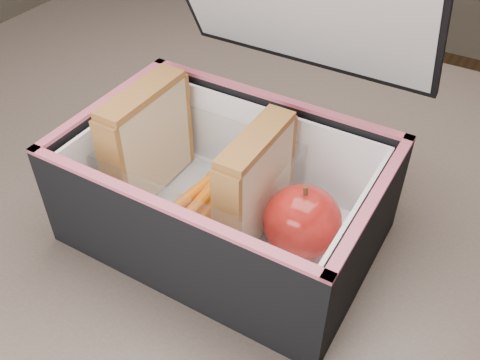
{
  "coord_description": "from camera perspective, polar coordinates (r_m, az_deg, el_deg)",
  "views": [
    {
      "loc": [
        0.17,
        -0.37,
        1.13
      ],
      "look_at": [
        -0.01,
        -0.05,
        0.81
      ],
      "focal_mm": 40.0,
      "sensor_mm": 36.0,
      "label": 1
    }
  ],
  "objects": [
    {
      "name": "sandwich_right",
      "position": [
        0.48,
        1.64,
        -0.37
      ],
      "size": [
        0.03,
        0.1,
        0.11
      ],
      "color": "beige",
      "rests_on": "plastic_tub"
    },
    {
      "name": "red_apple",
      "position": [
        0.47,
        6.67,
        -4.4
      ],
      "size": [
        0.08,
        0.08,
        0.07
      ],
      "rotation": [
        0.0,
        0.0,
        -0.2
      ],
      "color": "maroon",
      "rests_on": "paper_napkin"
    },
    {
      "name": "paper_napkin",
      "position": [
        0.5,
        7.15,
        -6.86
      ],
      "size": [
        0.09,
        0.09,
        0.01
      ],
      "primitive_type": "cube",
      "rotation": [
        0.0,
        0.0,
        0.32
      ],
      "color": "white",
      "rests_on": "lunch_bag"
    },
    {
      "name": "kitchen_table",
      "position": [
        0.62,
        3.27,
        -8.83
      ],
      "size": [
        1.2,
        0.8,
        0.75
      ],
      "color": "brown",
      "rests_on": "ground"
    },
    {
      "name": "lunch_bag",
      "position": [
        0.49,
        -1.32,
        -0.33
      ],
      "size": [
        0.28,
        0.27,
        0.27
      ],
      "color": "black",
      "rests_on": "kitchen_table"
    },
    {
      "name": "plastic_tub",
      "position": [
        0.52,
        -4.26,
        0.07
      ],
      "size": [
        0.17,
        0.12,
        0.07
      ],
      "primitive_type": null,
      "color": "white",
      "rests_on": "lunch_bag"
    },
    {
      "name": "carrot_sticks",
      "position": [
        0.52,
        -3.65,
        -2.27
      ],
      "size": [
        0.03,
        0.13,
        0.03
      ],
      "color": "orange",
      "rests_on": "plastic_tub"
    },
    {
      "name": "sandwich_left",
      "position": [
        0.53,
        -9.83,
        4.21
      ],
      "size": [
        0.03,
        0.1,
        0.11
      ],
      "color": "beige",
      "rests_on": "plastic_tub"
    }
  ]
}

